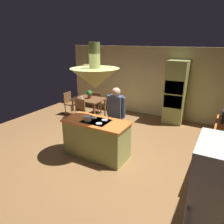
{
  "coord_description": "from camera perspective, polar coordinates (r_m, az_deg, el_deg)",
  "views": [
    {
      "loc": [
        2.63,
        -4.13,
        2.79
      ],
      "look_at": [
        0.1,
        0.4,
        1.0
      ],
      "focal_mm": 33.9,
      "sensor_mm": 36.0,
      "label": 1
    }
  ],
  "objects": [
    {
      "name": "potted_plant_on_table",
      "position": [
        7.67,
        -6.09,
        4.88
      ],
      "size": [
        0.2,
        0.2,
        0.3
      ],
      "color": "#99382D",
      "rests_on": "dining_table"
    },
    {
      "name": "refrigerator",
      "position": [
        2.94,
        27.42,
        -23.81
      ],
      "size": [
        0.72,
        0.74,
        1.79
      ],
      "color": "silver",
      "rests_on": "ground"
    },
    {
      "name": "dining_table",
      "position": [
        7.73,
        -6.26,
        2.86
      ],
      "size": [
        1.06,
        0.81,
        0.76
      ],
      "color": "brown",
      "rests_on": "ground"
    },
    {
      "name": "chair_facing_island",
      "position": [
        7.29,
        -9.05,
        0.52
      ],
      "size": [
        0.4,
        0.4,
        0.87
      ],
      "color": "brown",
      "rests_on": "ground"
    },
    {
      "name": "cup_on_table",
      "position": [
        7.62,
        -8.17,
        3.74
      ],
      "size": [
        0.07,
        0.07,
        0.09
      ],
      "primitive_type": "cylinder",
      "color": "white",
      "rests_on": "dining_table"
    },
    {
      "name": "oven_tower",
      "position": [
        7.54,
        16.73,
        5.04
      ],
      "size": [
        0.66,
        0.62,
        2.14
      ],
      "color": "#8C934C",
      "rests_on": "ground"
    },
    {
      "name": "pendant_light_over_table",
      "position": [
        7.48,
        -6.59,
        11.78
      ],
      "size": [
        0.32,
        0.32,
        0.82
      ],
      "color": "#E0B266"
    },
    {
      "name": "kitchen_island",
      "position": [
        5.27,
        -4.16,
        -7.12
      ],
      "size": [
        1.6,
        0.77,
        0.96
      ],
      "color": "#8C934C",
      "rests_on": "ground"
    },
    {
      "name": "person_at_island",
      "position": [
        5.52,
        1.07,
        -0.55
      ],
      "size": [
        0.53,
        0.22,
        1.65
      ],
      "color": "tan",
      "rests_on": "ground"
    },
    {
      "name": "ground",
      "position": [
        5.64,
        -2.92,
        -10.66
      ],
      "size": [
        8.16,
        8.16,
        0.0
      ],
      "primitive_type": "plane",
      "color": "olive"
    },
    {
      "name": "chair_by_back_wall",
      "position": [
        8.27,
        -3.71,
        2.94
      ],
      "size": [
        0.4,
        0.4,
        0.87
      ],
      "rotation": [
        0.0,
        0.0,
        3.14
      ],
      "color": "brown",
      "rests_on": "ground"
    },
    {
      "name": "chair_at_corner",
      "position": [
        8.31,
        -11.36,
        2.69
      ],
      "size": [
        0.4,
        0.4,
        0.87
      ],
      "rotation": [
        0.0,
        0.0,
        1.57
      ],
      "color": "brown",
      "rests_on": "ground"
    },
    {
      "name": "range_hood",
      "position": [
        4.8,
        -4.6,
        9.36
      ],
      "size": [
        1.1,
        1.1,
        1.0
      ],
      "color": "#8C934C"
    },
    {
      "name": "wall_back",
      "position": [
        8.17,
        9.96,
        8.06
      ],
      "size": [
        6.8,
        0.1,
        2.55
      ],
      "primitive_type": "cube",
      "color": "beige",
      "rests_on": "ground"
    },
    {
      "name": "cooking_pot_on_cooktop",
      "position": [
        5.04,
        -6.64,
        -1.71
      ],
      "size": [
        0.18,
        0.18,
        0.12
      ],
      "primitive_type": "cylinder",
      "color": "#B2B2B7",
      "rests_on": "kitchen_island"
    }
  ]
}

